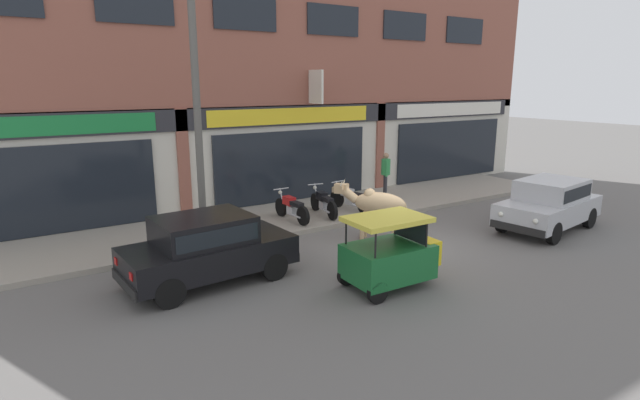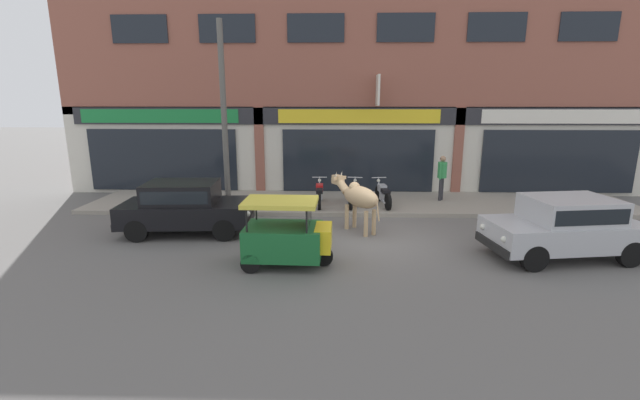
{
  "view_description": "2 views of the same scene",
  "coord_description": "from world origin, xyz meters",
  "views": [
    {
      "loc": [
        -8.47,
        -9.25,
        4.15
      ],
      "look_at": [
        -1.85,
        1.0,
        1.26
      ],
      "focal_mm": 28.0,
      "sensor_mm": 36.0,
      "label": 1
    },
    {
      "loc": [
        -0.92,
        -11.01,
        3.7
      ],
      "look_at": [
        -1.32,
        1.0,
        0.84
      ],
      "focal_mm": 24.0,
      "sensor_mm": 36.0,
      "label": 2
    }
  ],
  "objects": [
    {
      "name": "motorcycle_0",
      "position": [
        -1.42,
        3.23,
        0.52
      ],
      "size": [
        0.52,
        1.81,
        0.88
      ],
      "color": "black",
      "rests_on": "sidewalk"
    },
    {
      "name": "auto_rickshaw",
      "position": [
        -1.97,
        -1.88,
        0.66
      ],
      "size": [
        2.01,
        1.21,
        1.52
      ],
      "color": "black",
      "rests_on": "ground"
    },
    {
      "name": "motorcycle_2",
      "position": [
        0.75,
        3.24,
        0.52
      ],
      "size": [
        0.54,
        1.8,
        0.88
      ],
      "color": "black",
      "rests_on": "sidewalk"
    },
    {
      "name": "car_1",
      "position": [
        4.54,
        -1.19,
        0.81
      ],
      "size": [
        3.76,
        2.1,
        1.46
      ],
      "color": "black",
      "rests_on": "ground"
    },
    {
      "name": "car_0",
      "position": [
        -5.07,
        0.38,
        0.81
      ],
      "size": [
        3.7,
        1.84,
        1.46
      ],
      "color": "black",
      "rests_on": "ground"
    },
    {
      "name": "utility_pole",
      "position": [
        -4.38,
        2.5,
        3.09
      ],
      "size": [
        0.18,
        0.18,
        5.9
      ],
      "primitive_type": "cylinder",
      "color": "#595651",
      "rests_on": "sidewalk"
    },
    {
      "name": "pedestrian",
      "position": [
        2.92,
        4.1,
        1.12
      ],
      "size": [
        0.32,
        0.44,
        1.6
      ],
      "color": "#2D2D33",
      "rests_on": "sidewalk"
    },
    {
      "name": "ground_plane",
      "position": [
        0.0,
        0.0,
        0.0
      ],
      "size": [
        90.0,
        90.0,
        0.0
      ],
      "primitive_type": "plane",
      "color": "#605E5B"
    },
    {
      "name": "cow",
      "position": [
        -0.23,
        0.75,
        1.01
      ],
      "size": [
        1.45,
        1.85,
        1.61
      ],
      "color": "tan",
      "rests_on": "ground"
    },
    {
      "name": "shop_building",
      "position": [
        0.0,
        5.83,
        4.98
      ],
      "size": [
        23.0,
        1.4,
        10.34
      ],
      "color": "#8E5142",
      "rests_on": "ground"
    },
    {
      "name": "sidewalk",
      "position": [
        0.0,
        3.89,
        0.07
      ],
      "size": [
        19.0,
        3.38,
        0.14
      ],
      "primitive_type": "cube",
      "color": "gray",
      "rests_on": "ground"
    },
    {
      "name": "motorcycle_1",
      "position": [
        -0.27,
        3.25,
        0.52
      ],
      "size": [
        0.58,
        1.81,
        0.88
      ],
      "color": "black",
      "rests_on": "sidewalk"
    }
  ]
}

